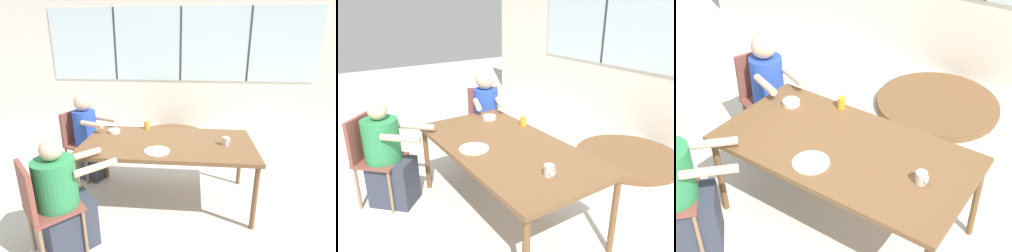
# 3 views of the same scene
# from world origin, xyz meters

# --- Properties ---
(ground_plane) EXTENTS (16.00, 16.00, 0.00)m
(ground_plane) POSITION_xyz_m (0.00, 0.00, 0.00)
(ground_plane) COLOR beige
(dining_table) EXTENTS (1.84, 0.95, 0.72)m
(dining_table) POSITION_xyz_m (0.00, 0.00, 0.67)
(dining_table) COLOR brown
(dining_table) RESTS_ON ground_plane
(chair_for_woman_green_shirt) EXTENTS (0.52, 0.52, 0.89)m
(chair_for_woman_green_shirt) POSITION_xyz_m (-1.24, 0.49, 0.54)
(chair_for_woman_green_shirt) COLOR brown
(chair_for_woman_green_shirt) RESTS_ON ground_plane
(person_woman_green_shirt) EXTENTS (0.58, 0.45, 1.14)m
(person_woman_green_shirt) POSITION_xyz_m (-1.09, 0.43, 0.53)
(person_woman_green_shirt) COLOR #333847
(person_woman_green_shirt) RESTS_ON ground_plane
(person_man_blue_shirt) EXTENTS (0.67, 0.67, 1.05)m
(person_man_blue_shirt) POSITION_xyz_m (-0.81, -0.83, 0.46)
(person_man_blue_shirt) COLOR #333847
(person_man_blue_shirt) RESTS_ON ground_plane
(coffee_mug) EXTENTS (0.08, 0.08, 0.08)m
(coffee_mug) POSITION_xyz_m (0.62, -0.04, 0.76)
(coffee_mug) COLOR beige
(coffee_mug) RESTS_ON dining_table
(juice_glass) EXTENTS (0.06, 0.06, 0.10)m
(juice_glass) POSITION_xyz_m (-0.30, 0.41, 0.77)
(juice_glass) COLOR gold
(juice_glass) RESTS_ON dining_table
(bowl_white_shallow) EXTENTS (0.14, 0.14, 0.04)m
(bowl_white_shallow) POSITION_xyz_m (-0.67, 0.23, 0.74)
(bowl_white_shallow) COLOR silver
(bowl_white_shallow) RESTS_ON dining_table
(plate_tortillas) EXTENTS (0.26, 0.26, 0.01)m
(plate_tortillas) POSITION_xyz_m (-0.08, -0.27, 0.73)
(plate_tortillas) COLOR beige
(plate_tortillas) RESTS_ON dining_table
(folded_table_stack) EXTENTS (1.31, 1.31, 0.09)m
(folded_table_stack) POSITION_xyz_m (-0.09, 1.92, 0.04)
(folded_table_stack) COLOR brown
(folded_table_stack) RESTS_ON ground_plane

